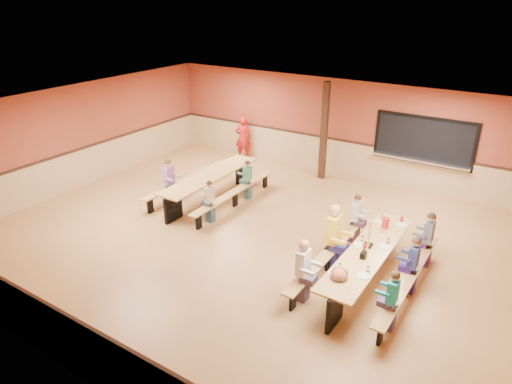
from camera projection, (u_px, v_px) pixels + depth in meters
The scene contains 23 objects.
ground at pixel (249, 237), 10.91m from camera, with size 12.00×12.00×0.00m, color #A06D3C.
room_envelope at pixel (249, 211), 10.63m from camera, with size 12.04×10.04×3.02m.
kitchen_pass_through at pixel (423, 142), 12.82m from camera, with size 2.78×0.28×1.38m.
structural_post at pixel (324, 132), 13.78m from camera, with size 0.18×0.18×3.00m, color black.
cafeteria_table_main at pixel (368, 260), 9.02m from camera, with size 1.91×3.70×0.74m.
cafeteria_table_second at pixel (211, 182), 12.69m from camera, with size 1.91×3.70×0.74m.
seated_child_white_left at pixel (303, 271), 8.47m from camera, with size 0.39×0.32×1.26m, color silver, non-canonical shape.
seated_adult_yellow at pixel (333, 237), 9.47m from camera, with size 0.47×0.39×1.43m, color yellow, non-canonical shape.
seated_child_grey_left at pixel (356, 219), 10.51m from camera, with size 0.35×0.29×1.17m, color silver, non-canonical shape.
seated_child_teal_right at pixel (392, 301), 7.75m from camera, with size 0.34×0.28×1.15m, color teal, non-canonical shape.
seated_child_navy_right at pixel (412, 266), 8.71m from camera, with size 0.35×0.29×1.18m, color navy, non-canonical shape.
seated_child_char_right at pixel (428, 240), 9.57m from camera, with size 0.37×0.31×1.22m, color #565961, non-canonical shape.
seated_child_purple_sec at pixel (169, 182), 12.46m from camera, with size 0.38×0.31×1.24m, color #99609B, non-canonical shape.
seated_child_green_sec at pixel (248, 180), 12.74m from camera, with size 0.32×0.26×1.11m, color #3C8365, non-canonical shape.
seated_child_tan_sec at pixel (210, 202), 11.43m from camera, with size 0.32×0.26×1.10m, color #B6AA94, non-canonical shape.
standing_woman at pixel (243, 138), 15.73m from camera, with size 0.55×0.36×1.50m, color #A71315.
punch_pitcher at pixel (385, 223), 9.75m from camera, with size 0.16×0.16×0.22m, color red.
chip_bowl at pixel (339, 274), 8.05m from camera, with size 0.32×0.32×0.15m, color orange, non-canonical shape.
napkin_dispenser at pixel (363, 255), 8.65m from camera, with size 0.10×0.14×0.13m, color black.
condiment_mustard at pixel (368, 244), 8.99m from camera, with size 0.06×0.06×0.17m, color yellow.
condiment_ketchup at pixel (365, 248), 8.84m from camera, with size 0.06×0.06×0.17m, color #B2140F.
table_paddle at pixel (368, 240), 9.02m from camera, with size 0.16×0.16×0.56m.
place_settings at pixel (369, 248), 8.91m from camera, with size 0.65×3.30×0.11m, color beige, non-canonical shape.
Camera 1 is at (5.31, -7.92, 5.41)m, focal length 32.00 mm.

